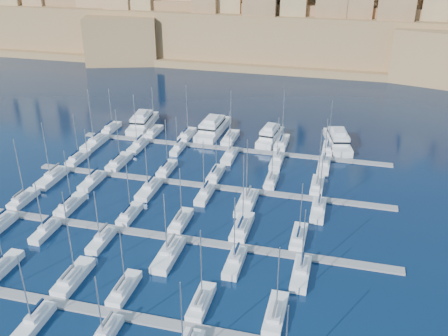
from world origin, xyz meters
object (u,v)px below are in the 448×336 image
(motor_yacht_a, at_px, (142,122))
(motor_yacht_c, at_px, (270,135))
(motor_yacht_b, at_px, (213,127))
(motor_yacht_d, at_px, (338,140))
(sailboat_2, at_px, (73,277))
(sailboat_4, at_px, (201,302))

(motor_yacht_a, bearing_deg, motor_yacht_c, -2.03)
(motor_yacht_b, distance_m, motor_yacht_d, 35.41)
(motor_yacht_a, height_order, motor_yacht_b, same)
(sailboat_2, height_order, motor_yacht_b, sailboat_2)
(sailboat_2, bearing_deg, motor_yacht_c, 72.71)
(sailboat_4, bearing_deg, motor_yacht_d, 76.23)
(sailboat_2, xyz_separation_m, motor_yacht_c, (21.35, 68.61, 0.95))
(sailboat_2, height_order, motor_yacht_a, sailboat_2)
(motor_yacht_b, height_order, motor_yacht_c, same)
(motor_yacht_a, distance_m, motor_yacht_d, 56.84)
(motor_yacht_d, bearing_deg, sailboat_4, -103.77)
(motor_yacht_c, height_order, motor_yacht_d, same)
(sailboat_4, relative_size, motor_yacht_b, 0.73)
(motor_yacht_a, distance_m, motor_yacht_b, 21.46)
(motor_yacht_b, xyz_separation_m, motor_yacht_d, (35.40, -0.88, 0.00))
(sailboat_4, xyz_separation_m, motor_yacht_d, (17.27, 70.47, 0.99))
(sailboat_4, bearing_deg, motor_yacht_c, 90.89)
(sailboat_4, relative_size, motor_yacht_c, 0.94)
(motor_yacht_a, height_order, motor_yacht_c, same)
(sailboat_4, distance_m, motor_yacht_a, 80.92)
(motor_yacht_d, bearing_deg, motor_yacht_c, -176.05)
(motor_yacht_a, bearing_deg, motor_yacht_b, 2.09)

